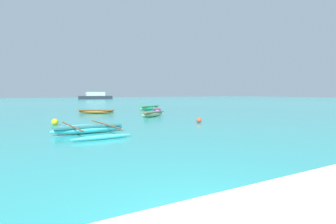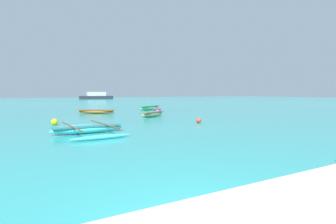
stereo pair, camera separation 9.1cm
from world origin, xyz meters
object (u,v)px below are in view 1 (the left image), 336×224
(moored_boat_4, at_px, (96,111))
(mooring_buoy_1, at_px, (55,122))
(moored_boat_3, at_px, (89,129))
(moored_boat_1, at_px, (149,108))
(moored_boat_2, at_px, (153,114))
(mooring_buoy_0, at_px, (199,120))
(distant_ferry, at_px, (96,96))
(moored_boat_0, at_px, (157,110))

(moored_boat_4, relative_size, mooring_buoy_1, 8.33)
(moored_boat_3, xyz_separation_m, mooring_buoy_1, (-1.07, 4.25, 0.00))
(moored_boat_1, height_order, moored_boat_2, moored_boat_1)
(mooring_buoy_0, relative_size, distant_ferry, 0.03)
(mooring_buoy_0, bearing_deg, moored_boat_1, 78.17)
(mooring_buoy_1, bearing_deg, moored_boat_2, 16.25)
(moored_boat_0, bearing_deg, moored_boat_1, 12.44)
(moored_boat_2, distance_m, mooring_buoy_1, 8.08)
(moored_boat_2, relative_size, moored_boat_4, 0.83)
(moored_boat_4, bearing_deg, moored_boat_2, -25.42)
(mooring_buoy_1, distance_m, distant_ferry, 72.19)
(moored_boat_3, bearing_deg, moored_boat_0, 47.01)
(moored_boat_4, distance_m, mooring_buoy_1, 9.22)
(moored_boat_4, height_order, mooring_buoy_1, mooring_buoy_1)
(moored_boat_1, bearing_deg, moored_boat_3, -158.15)
(moored_boat_2, bearing_deg, moored_boat_1, 35.14)
(moored_boat_1, distance_m, moored_boat_4, 7.24)
(moored_boat_0, xyz_separation_m, moored_boat_1, (0.56, 3.00, 0.05))
(mooring_buoy_1, bearing_deg, moored_boat_4, 60.52)
(moored_boat_1, distance_m, mooring_buoy_0, 13.98)
(moored_boat_4, bearing_deg, moored_boat_1, 54.93)
(moored_boat_0, height_order, mooring_buoy_0, moored_boat_0)
(moored_boat_1, xyz_separation_m, mooring_buoy_1, (-11.36, -10.45, -0.06))
(moored_boat_4, xyz_separation_m, mooring_buoy_0, (3.96, -11.26, -0.04))
(mooring_buoy_1, bearing_deg, distant_ferry, 74.04)
(distant_ferry, bearing_deg, moored_boat_3, -104.30)
(mooring_buoy_1, bearing_deg, mooring_buoy_0, -20.85)
(moored_boat_4, distance_m, mooring_buoy_0, 11.94)
(moored_boat_3, xyz_separation_m, distant_ferry, (18.78, 73.66, 0.75))
(mooring_buoy_0, xyz_separation_m, mooring_buoy_1, (-8.49, 3.23, 0.04))
(mooring_buoy_1, bearing_deg, moored_boat_1, 42.62)
(mooring_buoy_0, bearing_deg, moored_boat_4, 109.36)
(moored_boat_2, height_order, mooring_buoy_0, moored_boat_2)
(moored_boat_3, height_order, mooring_buoy_0, moored_boat_3)
(distant_ferry, bearing_deg, moored_boat_2, -100.21)
(moored_boat_3, height_order, mooring_buoy_1, moored_boat_3)
(moored_boat_1, relative_size, moored_boat_4, 1.07)
(moored_boat_1, height_order, mooring_buoy_1, moored_boat_1)
(moored_boat_1, xyz_separation_m, mooring_buoy_0, (-2.87, -13.69, -0.10))
(moored_boat_3, height_order, distant_ferry, distant_ferry)
(moored_boat_1, height_order, moored_boat_3, moored_boat_1)
(moored_boat_1, xyz_separation_m, distant_ferry, (8.49, 58.95, 0.69))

